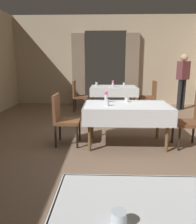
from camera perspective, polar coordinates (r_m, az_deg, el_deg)
The scene contains 16 objects.
ground at distance 3.97m, azimuth 1.64°, elevation -9.27°, with size 10.08×10.08×0.00m, color #7A604C.
wall_back at distance 7.86m, azimuth 1.91°, elevation 13.03°, with size 6.40×0.27×3.00m.
dining_table_mid at distance 4.00m, azimuth 7.45°, elevation 0.62°, with size 1.53×0.92×0.75m.
dining_table_far at distance 6.76m, azimuth 4.07°, elevation 5.83°, with size 1.40×1.02×0.75m.
chair_mid_right at distance 4.22m, azimuth 23.27°, elevation -1.65°, with size 0.44×0.44×0.93m.
chair_mid_left at distance 4.05m, azimuth -8.99°, elevation -1.30°, with size 0.44×0.44×0.93m.
chair_far_left at distance 6.77m, azimuth -5.17°, elevation 4.55°, with size 0.44×0.44×0.93m.
chair_far_right at distance 6.81m, azimuth 13.26°, elevation 4.31°, with size 0.44×0.44×0.93m.
glass_near_b at distance 1.14m, azimuth 5.37°, elevation -25.81°, with size 0.08×0.08×0.08m, color silver.
flower_vase_mid at distance 4.14m, azimuth 2.09°, elevation 4.10°, with size 0.07×0.07×0.21m.
glass_mid_b at distance 4.20m, azimuth 7.42°, elevation 3.12°, with size 0.07×0.07×0.09m, color silver.
glass_mid_c at distance 3.80m, azimuth 2.43°, elevation 2.41°, with size 0.07×0.07×0.11m, color silver.
flower_vase_far at distance 6.61m, azimuth 3.86°, elevation 7.37°, with size 0.07×0.07×0.20m.
glass_far_b at distance 7.06m, azimuth -0.40°, elevation 7.29°, with size 0.07×0.07×0.10m, color silver.
glass_far_c at distance 7.12m, azimuth 6.70°, elevation 7.19°, with size 0.07×0.07×0.09m, color silver.
person_waiter_by_doorway at distance 7.36m, azimuth 21.00°, elevation 8.41°, with size 0.42×0.38×1.72m.
Camera 1 is at (0.01, -3.68, 1.51)m, focal length 35.48 mm.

